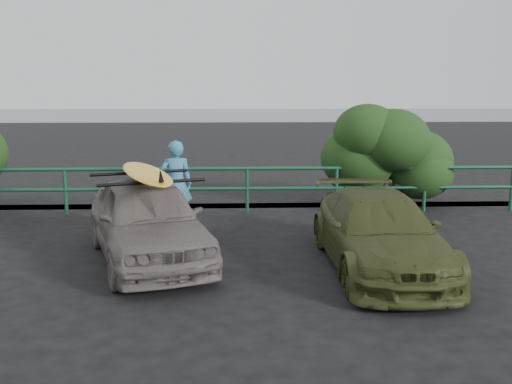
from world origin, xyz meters
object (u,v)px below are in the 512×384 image
olive_vehicle (379,232)px  sedan (147,220)px  man (176,184)px  surfboard (146,173)px  guardrail (202,190)px

olive_vehicle → sedan: bearing=170.5°
olive_vehicle → man: (-3.37, 2.85, 0.29)m
sedan → surfboard: size_ratio=1.37×
guardrail → sedan: (-0.68, -3.51, 0.15)m
guardrail → man: (-0.44, -1.22, 0.35)m
sedan → man: 2.31m
guardrail → surfboard: size_ratio=4.89×
olive_vehicle → surfboard: 3.75m
sedan → surfboard: bearing=0.0°
surfboard → sedan: bearing=0.0°
man → surfboard: bearing=79.5°
guardrail → olive_vehicle: (2.93, -4.08, 0.05)m
man → guardrail: bearing=-114.6°
olive_vehicle → surfboard: size_ratio=1.38×
man → surfboard: 2.37m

